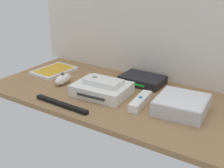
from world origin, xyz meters
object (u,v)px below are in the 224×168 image
game_case (54,71)px  network_router (142,80)px  mini_computer (182,105)px  remote_nunchuk (63,79)px  sensor_bar (61,104)px  remote_wand (140,101)px  remote_classic_pad (103,82)px  game_console (102,89)px

game_case → network_router: 42.77cm
mini_computer → network_router: (-23.39, 15.61, -0.94)cm
game_case → remote_nunchuk: size_ratio=1.90×
game_case → network_router: network_router is taller
game_case → remote_nunchuk: (13.02, -8.42, 1.28)cm
sensor_bar → network_router: bearing=69.1°
mini_computer → remote_wand: size_ratio=1.22×
game_case → remote_wand: (50.64, -8.91, 0.75)cm
remote_wand → remote_nunchuk: bearing=173.1°
mini_computer → game_case: 65.22cm
game_case → remote_classic_pad: remote_classic_pad is taller
remote_wand → remote_nunchuk: size_ratio=1.44×
game_console → network_router: 20.44cm
network_router → sensor_bar: 38.10cm
network_router → remote_nunchuk: 34.00cm
game_console → sensor_bar: 17.73cm
mini_computer → game_case: size_ratio=0.92×
game_case → remote_wand: remote_wand is taller
remote_classic_pad → remote_wand: bearing=-4.0°
network_router → remote_classic_pad: remote_classic_pad is taller
game_console → sensor_bar: size_ratio=0.92×
remote_nunchuk → sensor_bar: (14.01, -16.74, -1.34)cm
game_console → game_case: bearing=161.2°
mini_computer → sensor_bar: bearing=-152.7°
mini_computer → sensor_bar: 42.74cm
game_console → remote_nunchuk: bearing=175.1°
network_router → remote_wand: bearing=-63.7°
remote_wand → remote_classic_pad: size_ratio=1.03×
game_case → remote_wand: bearing=-5.5°
remote_wand → remote_nunchuk: (-37.63, 0.49, 0.53)cm
remote_classic_pad → game_case: bearing=164.1°
game_case → sensor_bar: size_ratio=0.83×
remote_wand → remote_nunchuk: remote_nunchuk is taller
remote_wand → remote_classic_pad: bearing=171.9°
game_console → remote_classic_pad: bearing=29.2°
remote_classic_pad → sensor_bar: (-6.89, -16.81, -4.71)cm
mini_computer → remote_wand: 14.74cm
remote_wand → network_router: bearing=109.4°
mini_computer → remote_nunchuk: mini_computer is taller
game_console → network_router: size_ratio=1.22×
game_console → mini_computer: (31.56, 3.11, 0.44)cm
game_console → remote_nunchuk: 20.39cm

